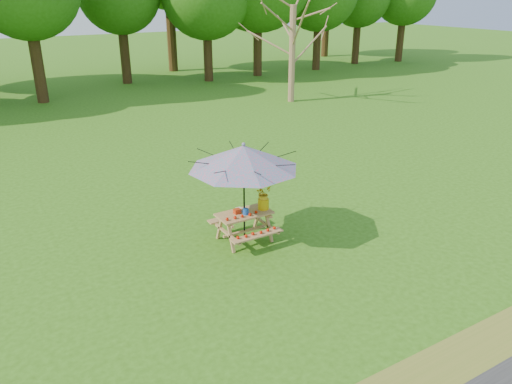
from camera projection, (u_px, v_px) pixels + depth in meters
ground at (362, 273)px, 9.85m from camera, size 120.00×120.00×0.00m
drygrass_strip at (488, 356)px, 7.63m from camera, size 120.00×1.20×0.01m
picnic_table at (244, 227)px, 11.03m from camera, size 1.20×1.32×0.67m
patio_umbrella at (244, 157)px, 10.42m from camera, size 2.86×2.86×2.27m
produce_bins at (241, 211)px, 10.87m from camera, size 0.27×0.36×0.13m
tomatoes_row at (242, 216)px, 10.68m from camera, size 0.77×0.13×0.07m
flower_bucket at (263, 197)px, 10.99m from camera, size 0.39×0.36×0.55m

